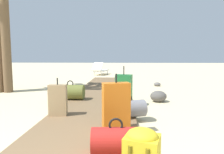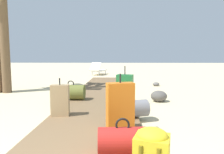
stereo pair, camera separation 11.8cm
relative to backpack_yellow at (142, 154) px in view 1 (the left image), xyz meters
name	(u,v)px [view 1 (the left image)]	position (x,y,z in m)	size (l,w,h in m)	color
ground_plane	(97,106)	(-0.74, 2.96, -0.34)	(60.00, 60.00, 0.00)	beige
boardwalk	(101,97)	(-0.74, 3.90, -0.30)	(1.64, 9.46, 0.08)	brown
backpack_yellow	(142,154)	(0.00, 0.00, 0.00)	(0.35, 0.33, 0.49)	gold
suitcase_tan	(58,100)	(-1.36, 1.95, 0.03)	(0.34, 0.19, 0.70)	tan
suitcase_orange	(116,106)	(-0.26, 1.29, 0.10)	(0.44, 0.28, 0.84)	orange
duffel_bag_grey	(128,109)	(-0.07, 1.89, -0.10)	(0.71, 0.49, 0.42)	slate
duffel_bag_olive	(70,92)	(-1.48, 3.35, -0.07)	(0.70, 0.39, 0.49)	olive
duffel_bag_red	(116,141)	(-0.24, 0.52, -0.10)	(0.57, 0.34, 0.42)	red
suitcase_green	(124,89)	(-0.13, 3.06, 0.07)	(0.42, 0.32, 0.87)	#237538
lounge_chair	(100,70)	(-1.53, 10.98, -0.01)	(0.97, 1.64, 0.79)	white
rock_right_far	(158,96)	(0.78, 3.53, -0.20)	(0.42, 0.38, 0.28)	#5B5651
rock_left_near	(60,97)	(-1.83, 3.64, -0.27)	(0.27, 0.27, 0.14)	slate
rock_right_mid	(157,84)	(1.22, 6.30, -0.27)	(0.28, 0.27, 0.15)	slate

